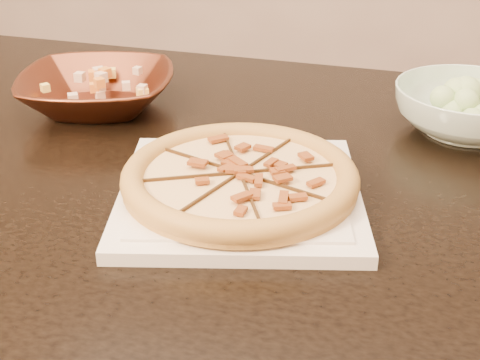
{
  "coord_description": "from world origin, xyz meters",
  "views": [
    {
      "loc": [
        0.1,
        -1.06,
        1.19
      ],
      "look_at": [
        -0.08,
        -0.3,
        0.78
      ],
      "focal_mm": 50.0,
      "sensor_mm": 36.0,
      "label": 1
    }
  ],
  "objects_px": {
    "pizza": "(240,177)",
    "bronze_bowl": "(98,91)",
    "salad_bowl": "(469,110)",
    "dining_table": "(200,206)",
    "plate": "(240,193)"
  },
  "relations": [
    {
      "from": "bronze_bowl",
      "to": "pizza",
      "type": "bearing_deg",
      "value": -39.78
    },
    {
      "from": "pizza",
      "to": "bronze_bowl",
      "type": "bearing_deg",
      "value": 140.22
    },
    {
      "from": "plate",
      "to": "pizza",
      "type": "height_order",
      "value": "pizza"
    },
    {
      "from": "dining_table",
      "to": "salad_bowl",
      "type": "relative_size",
      "value": 6.6
    },
    {
      "from": "salad_bowl",
      "to": "plate",
      "type": "bearing_deg",
      "value": -134.63
    },
    {
      "from": "plate",
      "to": "salad_bowl",
      "type": "distance_m",
      "value": 0.44
    },
    {
      "from": "salad_bowl",
      "to": "dining_table",
      "type": "bearing_deg",
      "value": -155.02
    },
    {
      "from": "dining_table",
      "to": "plate",
      "type": "height_order",
      "value": "plate"
    },
    {
      "from": "plate",
      "to": "dining_table",
      "type": "bearing_deg",
      "value": 127.64
    },
    {
      "from": "pizza",
      "to": "bronze_bowl",
      "type": "height_order",
      "value": "bronze_bowl"
    },
    {
      "from": "pizza",
      "to": "bronze_bowl",
      "type": "xyz_separation_m",
      "value": [
        -0.32,
        0.27,
        -0.0
      ]
    },
    {
      "from": "salad_bowl",
      "to": "pizza",
      "type": "bearing_deg",
      "value": -134.63
    },
    {
      "from": "plate",
      "to": "pizza",
      "type": "bearing_deg",
      "value": 62.4
    },
    {
      "from": "bronze_bowl",
      "to": "salad_bowl",
      "type": "xyz_separation_m",
      "value": [
        0.62,
        0.04,
        0.0
      ]
    },
    {
      "from": "bronze_bowl",
      "to": "salad_bowl",
      "type": "bearing_deg",
      "value": 3.94
    }
  ]
}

